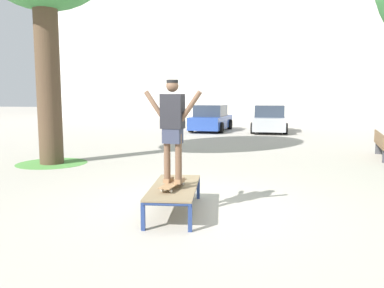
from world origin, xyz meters
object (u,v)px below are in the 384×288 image
at_px(skate_box, 174,189).
at_px(car_blue, 211,119).
at_px(skateboard, 173,184).
at_px(car_silver, 269,120).
at_px(park_bench, 384,144).
at_px(skater, 173,124).

bearing_deg(skate_box, car_blue, 96.49).
height_order(skate_box, car_blue, car_blue).
xyz_separation_m(skateboard, car_silver, (1.50, 15.84, 0.15)).
bearing_deg(skateboard, park_bench, 54.33).
height_order(skateboard, car_blue, car_blue).
relative_size(skateboard, park_bench, 0.34).
bearing_deg(skater, car_silver, 84.59).
relative_size(skate_box, car_blue, 0.46).
bearing_deg(car_blue, skateboard, -83.50).
bearing_deg(car_blue, park_bench, -51.42).
xyz_separation_m(skater, car_blue, (-1.81, 15.87, -0.84)).
height_order(skater, car_silver, skater).
height_order(skater, park_bench, skater).
relative_size(skate_box, park_bench, 0.81).
bearing_deg(park_bench, car_blue, 128.58).
relative_size(car_silver, park_bench, 1.73).
distance_m(skater, car_blue, 15.99).
relative_size(skate_box, skateboard, 2.42).
xyz_separation_m(skater, park_bench, (5.14, 7.16, -1.08)).
bearing_deg(skate_box, skater, -82.89).
xyz_separation_m(car_blue, park_bench, (6.95, -8.71, -0.24)).
distance_m(skate_box, skateboard, 0.21).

